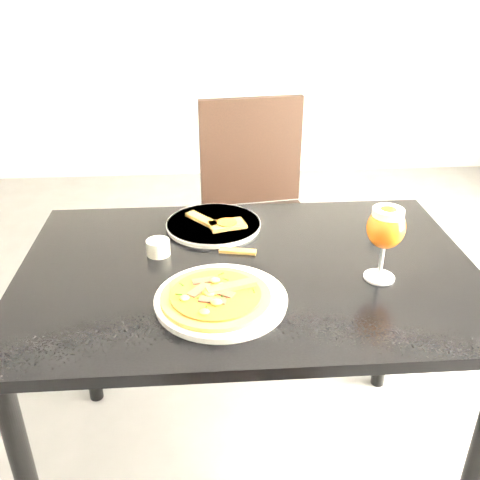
{
  "coord_description": "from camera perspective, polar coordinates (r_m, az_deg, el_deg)",
  "views": [
    {
      "loc": [
        -0.1,
        -0.91,
        1.46
      ],
      "look_at": [
        -0.01,
        0.29,
        0.83
      ],
      "focal_mm": 40.0,
      "sensor_mm": 36.0,
      "label": 1
    }
  ],
  "objects": [
    {
      "name": "chair_far",
      "position": [
        2.23,
        1.88,
        3.12
      ],
      "size": [
        0.51,
        0.51,
        0.98
      ],
      "rotation": [
        0.0,
        0.0,
        0.13
      ],
      "color": "black",
      "rests_on": "ground"
    },
    {
      "name": "pizza",
      "position": [
        1.24,
        -2.55,
        -6.0
      ],
      "size": [
        0.26,
        0.26,
        0.03
      ],
      "rotation": [
        0.0,
        0.0,
        -0.01
      ],
      "color": "brown",
      "rests_on": "plate_main"
    },
    {
      "name": "dining_table",
      "position": [
        1.45,
        0.84,
        -5.88
      ],
      "size": [
        1.2,
        0.8,
        0.75
      ],
      "rotation": [
        0.0,
        0.0,
        -0.0
      ],
      "color": "black",
      "rests_on": "ground"
    },
    {
      "name": "beer_glass",
      "position": [
        1.34,
        15.31,
        1.23
      ],
      "size": [
        0.09,
        0.09,
        0.2
      ],
      "color": "#B2B7BB",
      "rests_on": "dining_table"
    },
    {
      "name": "sauce_cup",
      "position": [
        1.47,
        -8.72,
        -0.72
      ],
      "size": [
        0.06,
        0.06,
        0.04
      ],
      "color": "#BABAA7",
      "rests_on": "dining_table"
    },
    {
      "name": "loose_crust",
      "position": [
        1.47,
        -0.25,
        -1.19
      ],
      "size": [
        0.1,
        0.04,
        0.01
      ],
      "primitive_type": "cube",
      "rotation": [
        0.0,
        0.0,
        -0.21
      ],
      "color": "brown",
      "rests_on": "dining_table"
    },
    {
      "name": "crust_scraps",
      "position": [
        1.59,
        -2.27,
        1.86
      ],
      "size": [
        0.18,
        0.14,
        0.01
      ],
      "rotation": [
        0.0,
        0.0,
        -0.45
      ],
      "color": "brown",
      "rests_on": "plate_second"
    },
    {
      "name": "plate_second",
      "position": [
        1.61,
        -2.85,
        1.63
      ],
      "size": [
        0.33,
        0.33,
        0.01
      ],
      "primitive_type": "cylinder",
      "rotation": [
        0.0,
        0.0,
        -0.2
      ],
      "color": "silver",
      "rests_on": "dining_table"
    },
    {
      "name": "plate_main",
      "position": [
        1.26,
        -2.03,
        -6.43
      ],
      "size": [
        0.33,
        0.33,
        0.02
      ],
      "primitive_type": "cylinder",
      "rotation": [
        0.0,
        0.0,
        0.07
      ],
      "color": "silver",
      "rests_on": "dining_table"
    }
  ]
}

